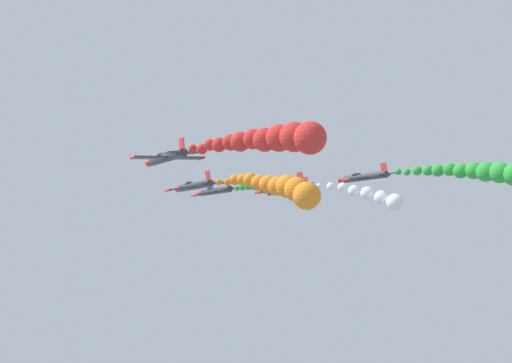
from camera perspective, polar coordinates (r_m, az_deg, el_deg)
The scene contains 10 objects.
airplane_lead at distance 90.99m, azimuth -4.37°, elevation -1.00°, with size 9.43×10.35×2.99m.
smoke_trail_lead at distance 77.56m, azimuth 1.27°, elevation -0.44°, with size 2.48×13.57×2.70m.
airplane_left_inner at distance 78.54m, azimuth -6.63°, elevation -0.45°, with size 9.47×10.35×2.88m.
smoke_trail_left_inner at distance 59.04m, azimuth 2.74°, elevation -0.65°, with size 3.64×22.05×5.45m.
airplane_right_inner at distance 87.17m, azimuth 3.56°, elevation -0.93°, with size 9.56×10.35×2.46m.
smoke_trail_right_inner at distance 74.27m, azimuth 12.29°, elevation -1.48°, with size 2.28×15.65×4.82m.
airplane_left_outer at distance 75.70m, azimuth 2.81°, elevation -0.63°, with size 9.45×10.35×2.93m.
airplane_right_outer at distance 67.17m, azimuth -9.57°, elevation 2.58°, with size 9.56×10.35×2.42m.
smoke_trail_right_outer at distance 50.30m, azimuth 1.83°, elevation 4.55°, with size 4.13×19.97×3.47m.
airplane_trailing at distance 86.54m, azimuth 11.54°, elevation 0.49°, with size 9.51×10.35×2.72m.
Camera 1 is at (-45.56, -65.90, 87.77)m, focal length 37.23 mm.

